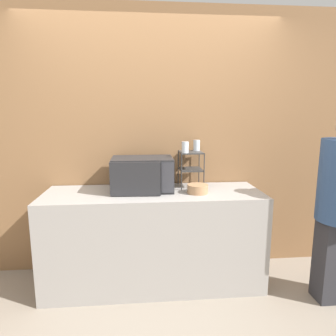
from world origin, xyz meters
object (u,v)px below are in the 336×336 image
(microwave, at_px, (142,174))
(bowl, at_px, (198,189))
(glass_front_left, at_px, (185,147))
(dish_rack, at_px, (191,162))
(glass_back_right, at_px, (197,145))

(microwave, distance_m, bowl, 0.52)
(microwave, xyz_separation_m, glass_front_left, (0.40, 0.02, 0.24))
(microwave, xyz_separation_m, bowl, (0.49, -0.14, -0.11))
(dish_rack, height_order, glass_front_left, glass_front_left)
(glass_front_left, relative_size, bowl, 0.56)
(microwave, relative_size, dish_rack, 1.62)
(dish_rack, xyz_separation_m, bowl, (0.02, -0.24, -0.21))
(glass_back_right, height_order, bowl, glass_back_right)
(microwave, distance_m, dish_rack, 0.49)
(dish_rack, bearing_deg, microwave, -167.74)
(dish_rack, xyz_separation_m, glass_back_right, (0.07, 0.08, 0.15))
(bowl, bearing_deg, microwave, 164.04)
(dish_rack, relative_size, bowl, 1.85)
(glass_front_left, distance_m, glass_back_right, 0.21)
(glass_front_left, bearing_deg, dish_rack, 50.87)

